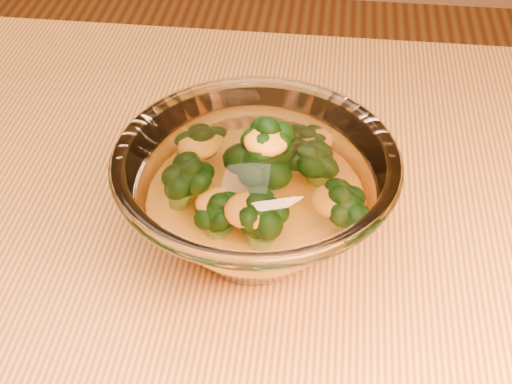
% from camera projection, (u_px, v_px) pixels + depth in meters
% --- Properties ---
extents(glass_bowl, '(0.20, 0.20, 0.09)m').
position_uv_depth(glass_bowl, '(256.00, 197.00, 0.52)').
color(glass_bowl, white).
rests_on(glass_bowl, table).
extents(cheese_sauce, '(0.12, 0.12, 0.03)m').
position_uv_depth(cheese_sauce, '(256.00, 215.00, 0.53)').
color(cheese_sauce, orange).
rests_on(cheese_sauce, glass_bowl).
extents(broccoli_heap, '(0.14, 0.12, 0.07)m').
position_uv_depth(broccoli_heap, '(260.00, 180.00, 0.51)').
color(broccoli_heap, black).
rests_on(broccoli_heap, cheese_sauce).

